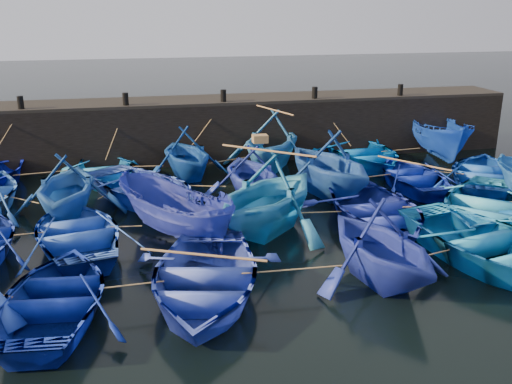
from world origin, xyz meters
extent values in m
plane|color=black|center=(0.00, 0.00, 0.00)|extent=(120.00, 120.00, 0.00)
cube|color=black|center=(0.00, 10.50, 1.25)|extent=(26.00, 2.50, 2.50)
cube|color=black|center=(0.00, 10.50, 2.56)|extent=(26.00, 2.50, 0.12)
cylinder|color=black|center=(-8.00, 9.60, 2.87)|extent=(0.24, 0.24, 0.50)
cylinder|color=black|center=(-4.00, 9.60, 2.87)|extent=(0.24, 0.24, 0.50)
cylinder|color=black|center=(0.00, 9.60, 2.87)|extent=(0.24, 0.24, 0.50)
cylinder|color=black|center=(4.00, 9.60, 2.87)|extent=(0.24, 0.24, 0.50)
cylinder|color=black|center=(8.00, 9.60, 2.87)|extent=(0.24, 0.24, 0.50)
imported|color=blue|center=(-4.95, 7.73, 0.46)|extent=(3.83, 4.90, 0.93)
imported|color=#0F4298|center=(-1.83, 7.55, 1.02)|extent=(3.99, 4.42, 2.04)
imported|color=blue|center=(1.75, 8.20, 1.22)|extent=(5.85, 6.05, 2.44)
imported|color=#0049A6|center=(5.58, 7.83, 0.56)|extent=(4.18, 5.61, 1.12)
imported|color=#0C34A3|center=(9.26, 8.03, 0.98)|extent=(2.79, 5.33, 1.96)
imported|color=#1E509D|center=(-5.94, 4.00, 1.09)|extent=(3.95, 4.47, 2.19)
imported|color=#2847B5|center=(-3.55, 5.00, 0.55)|extent=(6.07, 6.52, 1.10)
imported|color=#21349D|center=(0.12, 4.46, 1.02)|extent=(3.52, 4.03, 2.04)
imported|color=#184491|center=(2.87, 4.35, 1.23)|extent=(5.06, 5.53, 2.46)
imported|color=navy|center=(6.28, 4.62, 0.45)|extent=(3.14, 4.35, 0.89)
imported|color=#0A3997|center=(8.95, 4.07, 0.53)|extent=(5.85, 6.26, 1.06)
imported|color=blue|center=(-5.48, 1.45, 0.50)|extent=(4.34, 5.41, 1.00)
imported|color=navy|center=(-2.81, 1.35, 0.86)|extent=(3.99, 4.57, 1.72)
imported|color=#2376C2|center=(-0.04, 1.43, 1.25)|extent=(6.25, 6.25, 2.50)
imported|color=navy|center=(3.33, 1.23, 0.54)|extent=(3.76, 5.24, 1.08)
imported|color=blue|center=(6.85, 0.94, 0.55)|extent=(6.41, 6.53, 1.11)
imported|color=navy|center=(-5.65, -2.24, 0.47)|extent=(3.72, 4.87, 0.94)
imported|color=blue|center=(-2.42, -2.19, 0.54)|extent=(4.79, 5.92, 1.09)
imported|color=navy|center=(1.88, -2.29, 1.06)|extent=(4.17, 4.60, 2.11)
imported|color=blue|center=(5.12, -1.94, 0.58)|extent=(5.16, 6.37, 1.17)
cube|color=olive|center=(0.42, 4.46, 2.17)|extent=(0.51, 0.37, 0.27)
cylinder|color=tan|center=(-7.18, 7.55, 0.55)|extent=(2.67, 0.39, 0.04)
cylinder|color=tan|center=(-3.39, 7.64, 0.55)|extent=(1.32, 0.21, 0.04)
cylinder|color=tan|center=(-0.04, 7.88, 0.55)|extent=(1.79, 0.68, 0.04)
cylinder|color=tan|center=(3.66, 8.02, 0.55)|extent=(2.04, 0.41, 0.04)
cylinder|color=tan|center=(7.42, 7.93, 0.55)|extent=(1.89, 0.23, 0.04)
cylinder|color=tan|center=(-7.43, 4.51, 0.55)|extent=(1.22, 1.05, 0.04)
cylinder|color=tan|center=(-4.74, 4.50, 0.55)|extent=(0.62, 1.02, 0.04)
cylinder|color=tan|center=(-1.72, 4.73, 0.55)|extent=(1.88, 0.58, 0.04)
cylinder|color=tan|center=(1.49, 4.41, 0.55)|extent=(0.96, 0.14, 0.04)
cylinder|color=tan|center=(4.58, 4.49, 0.55)|extent=(1.61, 0.30, 0.04)
cylinder|color=tan|center=(7.61, 4.34, 0.55)|extent=(0.88, 0.58, 0.04)
cylinder|color=tan|center=(-6.81, 1.42, 0.55)|extent=(0.85, 0.09, 0.04)
cylinder|color=tan|center=(-4.15, 1.40, 0.55)|extent=(0.87, 0.13, 0.04)
cylinder|color=tan|center=(-1.43, 1.39, 0.55)|extent=(0.98, 0.11, 0.04)
cylinder|color=tan|center=(1.64, 1.33, 0.55)|extent=(1.57, 0.23, 0.04)
cylinder|color=tan|center=(5.09, 1.08, 0.55)|extent=(1.73, 0.32, 0.04)
cylinder|color=tan|center=(-4.03, -2.22, 0.55)|extent=(1.43, 0.09, 0.04)
cylinder|color=tan|center=(-0.27, -2.24, 0.55)|extent=(2.50, 0.14, 0.04)
cylinder|color=tan|center=(3.50, -2.12, 0.55)|extent=(1.45, 0.39, 0.04)
cylinder|color=tan|center=(-8.71, 9.04, 1.58)|extent=(1.46, 0.97, 2.09)
cylinder|color=tan|center=(-4.48, 9.22, 1.58)|extent=(1.00, 0.61, 2.09)
cylinder|color=tan|center=(-0.92, 9.13, 1.58)|extent=(1.87, 0.79, 2.09)
cylinder|color=tan|center=(0.87, 9.45, 1.58)|extent=(1.78, 0.13, 2.09)
cylinder|color=tan|center=(4.79, 9.27, 1.58)|extent=(1.61, 0.51, 2.09)
cylinder|color=tan|center=(8.63, 9.36, 1.58)|extent=(1.30, 0.32, 2.09)
cylinder|color=#99724C|center=(1.75, 8.20, 2.47)|extent=(1.08, 2.84, 0.06)
cylinder|color=#99724C|center=(6.28, 4.62, 0.92)|extent=(1.77, 2.49, 0.06)
cylinder|color=#99724C|center=(-0.04, 1.43, 2.53)|extent=(2.34, 1.97, 0.06)
cylinder|color=#99724C|center=(-2.42, -2.19, 1.12)|extent=(2.74, 1.32, 0.06)
camera|label=1|loc=(-3.76, -14.00, 6.55)|focal=40.00mm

